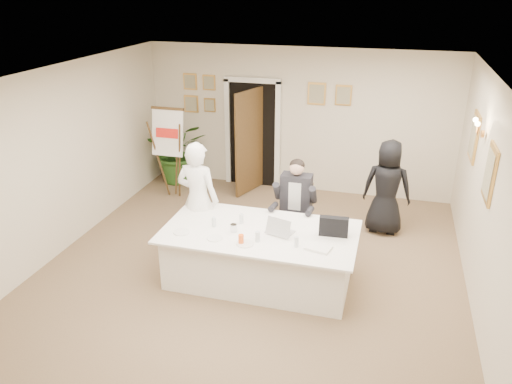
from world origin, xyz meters
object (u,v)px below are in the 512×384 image
(flip_chart, at_px, (171,157))
(standing_man, at_px, (198,200))
(seated_man, at_px, (295,205))
(oj_glass, at_px, (241,239))
(steel_jug, at_px, (234,228))
(potted_palm, at_px, (179,151))
(paper_stack, at_px, (318,248))
(laptop_bag, at_px, (334,226))
(conference_table, at_px, (260,255))
(laptop, at_px, (280,223))
(standing_woman, at_px, (387,187))

(flip_chart, relative_size, standing_man, 0.97)
(seated_man, height_order, oj_glass, seated_man)
(seated_man, bearing_deg, standing_man, -147.93)
(seated_man, height_order, steel_jug, seated_man)
(potted_palm, xyz_separation_m, paper_stack, (3.45, -3.47, 0.14))
(laptop_bag, bearing_deg, conference_table, -176.41)
(potted_palm, xyz_separation_m, laptop, (2.88, -3.16, 0.26))
(seated_man, distance_m, potted_palm, 3.60)
(laptop, distance_m, steel_jug, 0.63)
(standing_woman, bearing_deg, steel_jug, 52.05)
(laptop, height_order, oj_glass, laptop)
(standing_man, xyz_separation_m, laptop_bag, (2.07, -0.36, 0.01))
(standing_man, bearing_deg, steel_jug, 145.80)
(potted_palm, height_order, steel_jug, potted_palm)
(flip_chart, bearing_deg, standing_woman, -5.70)
(flip_chart, relative_size, steel_jug, 15.88)
(paper_stack, relative_size, oj_glass, 2.43)
(seated_man, xyz_separation_m, flip_chart, (-2.67, 1.35, 0.07))
(standing_woman, relative_size, oj_glass, 12.27)
(laptop, xyz_separation_m, oj_glass, (-0.41, -0.44, -0.07))
(paper_stack, bearing_deg, laptop_bag, 71.77)
(laptop, height_order, laptop_bag, laptop)
(laptop_bag, bearing_deg, laptop, -175.69)
(potted_palm, bearing_deg, seated_man, -36.74)
(potted_palm, xyz_separation_m, laptop_bag, (3.58, -3.06, 0.26))
(standing_man, height_order, potted_palm, standing_man)
(flip_chart, distance_m, standing_man, 2.31)
(standing_woman, distance_m, potted_palm, 4.38)
(steel_jug, bearing_deg, flip_chart, 129.34)
(seated_man, height_order, paper_stack, seated_man)
(conference_table, distance_m, oj_glass, 0.63)
(conference_table, height_order, steel_jug, steel_jug)
(oj_glass, xyz_separation_m, steel_jug, (-0.20, 0.29, -0.01))
(flip_chart, height_order, laptop_bag, flip_chart)
(standing_woman, relative_size, laptop_bag, 4.15)
(laptop, bearing_deg, seated_man, 106.58)
(steel_jug, bearing_deg, standing_woman, 47.37)
(standing_man, height_order, laptop, standing_man)
(steel_jug, bearing_deg, conference_table, 20.04)
(oj_glass, bearing_deg, standing_woman, 54.01)
(conference_table, distance_m, laptop, 0.59)
(conference_table, xyz_separation_m, steel_jug, (-0.33, -0.12, 0.44))
(laptop_bag, relative_size, steel_jug, 3.49)
(flip_chart, distance_m, standing_woman, 4.02)
(standing_man, relative_size, oj_glass, 13.82)
(conference_table, relative_size, laptop_bag, 6.87)
(conference_table, xyz_separation_m, laptop, (0.27, 0.03, 0.52))
(flip_chart, xyz_separation_m, potted_palm, (-0.21, 0.80, -0.15))
(seated_man, distance_m, standing_woman, 1.64)
(laptop, height_order, paper_stack, laptop)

